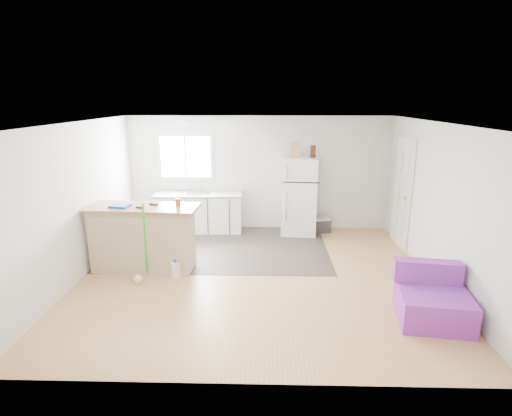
{
  "coord_description": "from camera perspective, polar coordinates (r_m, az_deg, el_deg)",
  "views": [
    {
      "loc": [
        0.15,
        -5.85,
        2.74
      ],
      "look_at": [
        -0.02,
        0.7,
        0.93
      ],
      "focal_mm": 28.0,
      "sensor_mm": 36.0,
      "label": 1
    }
  ],
  "objects": [
    {
      "name": "room",
      "position": [
        6.06,
        0.0,
        0.64
      ],
      "size": [
        5.51,
        5.01,
        2.41
      ],
      "color": "#B08949",
      "rests_on": "ground"
    },
    {
      "name": "vinyl_zone",
      "position": [
        7.66,
        -5.2,
        -5.6
      ],
      "size": [
        4.05,
        2.5,
        0.0
      ],
      "primitive_type": "cube",
      "color": "#2E2722",
      "rests_on": "floor"
    },
    {
      "name": "window",
      "position": [
        8.6,
        -10.02,
        7.21
      ],
      "size": [
        1.18,
        0.06,
        0.98
      ],
      "color": "white",
      "rests_on": "back_wall"
    },
    {
      "name": "interior_door",
      "position": [
        8.02,
        20.16,
        2.04
      ],
      "size": [
        0.11,
        0.92,
        2.1
      ],
      "color": "white",
      "rests_on": "right_wall"
    },
    {
      "name": "ceiling_fixture",
      "position": [
        7.19,
        -9.56,
        12.16
      ],
      "size": [
        0.3,
        0.3,
        0.07
      ],
      "primitive_type": "cylinder",
      "color": "white",
      "rests_on": "ceiling"
    },
    {
      "name": "kitchen_cabinets",
      "position": [
        8.51,
        -8.15,
        -0.59
      ],
      "size": [
        1.85,
        0.63,
        1.09
      ],
      "rotation": [
        0.0,
        0.0,
        0.03
      ],
      "color": "white",
      "rests_on": "floor"
    },
    {
      "name": "peninsula",
      "position": [
        6.78,
        -15.81,
        -4.09
      ],
      "size": [
        1.79,
        0.78,
        1.08
      ],
      "rotation": [
        0.0,
        0.0,
        -0.06
      ],
      "color": "tan",
      "rests_on": "floor"
    },
    {
      "name": "refrigerator",
      "position": [
        8.26,
        6.21,
        1.73
      ],
      "size": [
        0.77,
        0.74,
        1.6
      ],
      "rotation": [
        0.0,
        0.0,
        -0.1
      ],
      "color": "white",
      "rests_on": "floor"
    },
    {
      "name": "cooler",
      "position": [
        8.56,
        9.07,
        -2.29
      ],
      "size": [
        0.49,
        0.39,
        0.33
      ],
      "rotation": [
        0.0,
        0.0,
        0.25
      ],
      "color": "#2B2B2D",
      "rests_on": "floor"
    },
    {
      "name": "purple_seat",
      "position": [
        5.67,
        23.88,
        -12.05
      ],
      "size": [
        0.96,
        0.92,
        0.7
      ],
      "rotation": [
        0.0,
        0.0,
        -0.15
      ],
      "color": "purple",
      "rests_on": "floor"
    },
    {
      "name": "cleaner_jug",
      "position": [
        6.51,
        -11.39,
        -8.56
      ],
      "size": [
        0.16,
        0.13,
        0.3
      ],
      "rotation": [
        0.0,
        0.0,
        0.24
      ],
      "color": "silver",
      "rests_on": "floor"
    },
    {
      "name": "mop",
      "position": [
        6.42,
        -16.25,
        -8.26
      ],
      "size": [
        0.27,
        0.35,
        1.29
      ],
      "rotation": [
        0.0,
        0.0,
        0.36
      ],
      "color": "green",
      "rests_on": "floor"
    },
    {
      "name": "red_cup",
      "position": [
        6.49,
        -11.09,
        0.82
      ],
      "size": [
        0.08,
        0.08,
        0.12
      ],
      "primitive_type": "cylinder",
      "rotation": [
        0.0,
        0.0,
        0.06
      ],
      "color": "red",
      "rests_on": "peninsula"
    },
    {
      "name": "blue_tray",
      "position": [
        6.66,
        -18.85,
        0.27
      ],
      "size": [
        0.33,
        0.26,
        0.04
      ],
      "primitive_type": "cube",
      "rotation": [
        0.0,
        0.0,
        -0.16
      ],
      "color": "blue",
      "rests_on": "peninsula"
    },
    {
      "name": "tool_a",
      "position": [
        6.64,
        -14.37,
        0.54
      ],
      "size": [
        0.15,
        0.09,
        0.03
      ],
      "primitive_type": "cube",
      "rotation": [
        0.0,
        0.0,
        -0.35
      ],
      "color": "black",
      "rests_on": "peninsula"
    },
    {
      "name": "tool_b",
      "position": [
        6.5,
        -16.36,
        0.07
      ],
      "size": [
        0.11,
        0.07,
        0.03
      ],
      "primitive_type": "cube",
      "rotation": [
        0.0,
        0.0,
        -0.36
      ],
      "color": "black",
      "rests_on": "peninsula"
    },
    {
      "name": "cardboard_box",
      "position": [
        8.07,
        5.57,
        8.28
      ],
      "size": [
        0.21,
        0.11,
        0.3
      ],
      "primitive_type": "cube",
      "rotation": [
        0.0,
        0.0,
        -0.07
      ],
      "color": "#9D8759",
      "rests_on": "refrigerator"
    },
    {
      "name": "bottle_left",
      "position": [
        8.07,
        7.99,
        8.03
      ],
      "size": [
        0.07,
        0.07,
        0.25
      ],
      "primitive_type": "cylinder",
      "rotation": [
        0.0,
        0.0,
        -0.01
      ],
      "color": "#351609",
      "rests_on": "refrigerator"
    },
    {
      "name": "bottle_right",
      "position": [
        8.07,
        8.28,
        8.01
      ],
      "size": [
        0.09,
        0.09,
        0.25
      ],
      "primitive_type": "cylinder",
      "rotation": [
        0.0,
        0.0,
        -0.41
      ],
      "color": "#351609",
      "rests_on": "refrigerator"
    }
  ]
}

